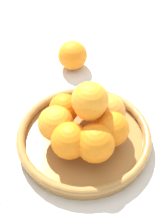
# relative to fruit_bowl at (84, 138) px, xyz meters

# --- Properties ---
(ground_plane) EXTENTS (4.00, 4.00, 0.00)m
(ground_plane) POSITION_rel_fruit_bowl_xyz_m (0.00, 0.00, -0.02)
(ground_plane) COLOR beige
(fruit_bowl) EXTENTS (0.31, 0.31, 0.04)m
(fruit_bowl) POSITION_rel_fruit_bowl_xyz_m (0.00, 0.00, 0.00)
(fruit_bowl) COLOR #A57238
(fruit_bowl) RESTS_ON ground_plane
(orange_pile) EXTENTS (0.20, 0.19, 0.14)m
(orange_pile) POSITION_rel_fruit_bowl_xyz_m (0.01, 0.00, 0.07)
(orange_pile) COLOR orange
(orange_pile) RESTS_ON fruit_bowl
(stray_orange) EXTENTS (0.08, 0.08, 0.08)m
(stray_orange) POSITION_rel_fruit_bowl_xyz_m (-0.26, 0.07, 0.02)
(stray_orange) COLOR orange
(stray_orange) RESTS_ON ground_plane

